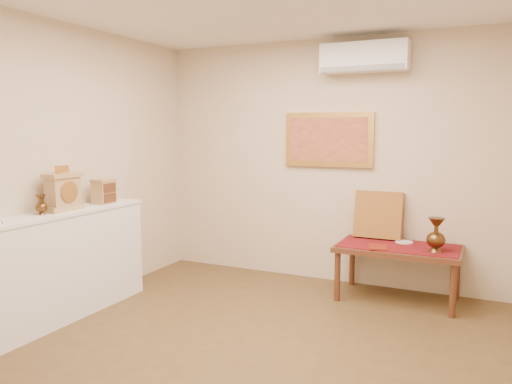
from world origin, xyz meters
The scene contains 15 objects.
floor centered at (0.00, 0.00, 0.00)m, with size 4.50×4.50×0.00m, color brown.
wall_back centered at (0.00, 2.25, 1.35)m, with size 4.00×0.02×2.70m, color beige.
wall_left centered at (-2.00, 0.00, 1.35)m, with size 0.02×4.50×2.70m, color beige.
brass_urn_small centered at (-1.83, -0.10, 1.09)m, with size 0.10×0.10×0.22m, color brown, non-canonical shape.
table_cloth centered at (0.85, 1.88, 0.55)m, with size 1.14×0.59×0.01m, color maroon.
brass_urn_tall centered at (1.21, 1.77, 0.76)m, with size 0.18×0.18×0.40m, color brown, non-canonical shape.
plate centered at (0.88, 2.04, 0.56)m, with size 0.18×0.18×0.01m, color white.
menu centered at (0.68, 1.70, 0.56)m, with size 0.18×0.25×0.01m, color maroon.
cushion centered at (0.59, 2.15, 0.81)m, with size 0.50×0.10×0.50m, color maroon.
display_ledge centered at (-1.82, 0.00, 0.49)m, with size 0.37×2.02×0.98m.
mantel_clock centered at (-1.82, 0.14, 1.15)m, with size 0.17×0.36×0.41m.
wooden_chest centered at (-1.81, 0.64, 1.10)m, with size 0.16×0.21×0.24m.
low_table centered at (0.85, 1.88, 0.48)m, with size 1.20×0.70×0.55m.
painting centered at (0.00, 2.22, 1.60)m, with size 1.00×0.06×0.60m.
ac_unit centered at (0.40, 2.12, 2.45)m, with size 0.90×0.25×0.30m.
Camera 1 is at (1.64, -3.14, 1.70)m, focal length 35.00 mm.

